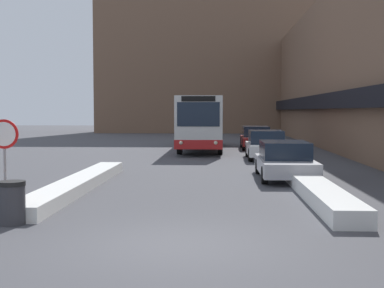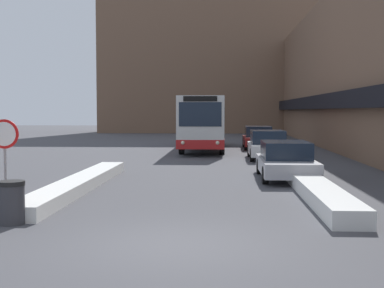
{
  "view_description": "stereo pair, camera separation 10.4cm",
  "coord_description": "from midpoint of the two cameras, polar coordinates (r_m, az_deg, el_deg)",
  "views": [
    {
      "loc": [
        0.8,
        -9.64,
        2.47
      ],
      "look_at": [
        0.07,
        4.87,
        1.57
      ],
      "focal_mm": 50.0,
      "sensor_mm": 36.0,
      "label": 1
    },
    {
      "loc": [
        0.9,
        -9.63,
        2.47
      ],
      "look_at": [
        0.07,
        4.87,
        1.57
      ],
      "focal_mm": 50.0,
      "sensor_mm": 36.0,
      "label": 2
    }
  ],
  "objects": [
    {
      "name": "ground_plane",
      "position": [
        9.98,
        -2.14,
        -10.77
      ],
      "size": [
        160.0,
        160.0,
        0.0
      ],
      "primitive_type": "plane",
      "color": "#47474C"
    },
    {
      "name": "stop_sign",
      "position": [
        14.6,
        -19.59,
        0.06
      ],
      "size": [
        0.76,
        0.08,
        2.25
      ],
      "color": "gray",
      "rests_on": "ground_plane"
    },
    {
      "name": "parked_car_front",
      "position": [
        19.73,
        9.71,
        -1.69
      ],
      "size": [
        1.91,
        4.65,
        1.36
      ],
      "color": "#B7B7BC",
      "rests_on": "ground_plane"
    },
    {
      "name": "snow_bank_left",
      "position": [
        17.22,
        -12.16,
        -4.15
      ],
      "size": [
        0.9,
        10.33,
        0.37
      ],
      "color": "silver",
      "rests_on": "ground_plane"
    },
    {
      "name": "snow_bank_right",
      "position": [
        17.15,
        12.11,
        -4.08
      ],
      "size": [
        0.9,
        11.63,
        0.43
      ],
      "color": "silver",
      "rests_on": "ground_plane"
    },
    {
      "name": "parked_car_back",
      "position": [
        34.91,
        6.73,
        0.69
      ],
      "size": [
        1.9,
        4.24,
        1.47
      ],
      "color": "maroon",
      "rests_on": "ground_plane"
    },
    {
      "name": "city_bus",
      "position": [
        33.88,
        0.98,
        2.39
      ],
      "size": [
        2.58,
        12.02,
        3.28
      ],
      "color": "silver",
      "rests_on": "ground_plane"
    },
    {
      "name": "building_backdrop_far",
      "position": [
        62.8,
        2.12,
        10.22
      ],
      "size": [
        26.0,
        8.0,
        19.52
      ],
      "color": "brown",
      "rests_on": "ground_plane"
    },
    {
      "name": "parked_car_middle",
      "position": [
        27.53,
        7.77,
        -0.08
      ],
      "size": [
        1.92,
        4.27,
        1.47
      ],
      "color": "silver",
      "rests_on": "ground_plane"
    },
    {
      "name": "trash_bin",
      "position": [
        12.3,
        -18.87,
        -5.94
      ],
      "size": [
        0.59,
        0.59,
        0.95
      ],
      "color": "#38383D",
      "rests_on": "ground_plane"
    },
    {
      "name": "building_row_right",
      "position": [
        34.94,
        18.17,
        7.57
      ],
      "size": [
        5.5,
        60.0,
        10.08
      ],
      "color": "brown",
      "rests_on": "ground_plane"
    }
  ]
}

